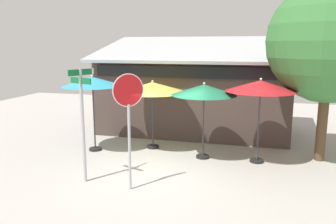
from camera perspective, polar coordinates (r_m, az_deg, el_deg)
The scene contains 9 objects.
ground_plane at distance 10.20m, azimuth -2.03°, elevation -10.41°, with size 28.00×28.00×0.10m, color #ADA8A0.
cafe_building at distance 14.83m, azimuth 4.60°, elevation 3.15°, with size 8.27×4.64×4.11m.
street_sign_post at distance 9.30m, azimuth -14.24°, elevation -0.49°, with size 0.73×0.79×3.11m.
stop_sign at distance 8.50m, azimuth -6.66°, elevation 0.53°, with size 0.60×0.60×3.03m.
patio_umbrella_teal_left at distance 12.00m, azimuth -12.62°, elevation 4.90°, with size 2.10×2.10×2.70m.
patio_umbrella_mustard_center at distance 12.03m, azimuth -2.62°, elevation 4.13°, with size 2.42×2.42×2.49m.
patio_umbrella_forest_green_right at distance 10.96m, azimuth 6.10°, elevation 3.62°, with size 2.12×2.12×2.54m.
patio_umbrella_crimson_far_right at distance 10.85m, azimuth 15.35°, elevation 4.14°, with size 2.18×2.18×2.72m.
shade_tree at distance 11.64m, azimuth 26.50°, elevation 10.28°, with size 4.07×3.80×5.73m.
Camera 1 is at (2.80, -9.06, 3.71)m, focal length 36.14 mm.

